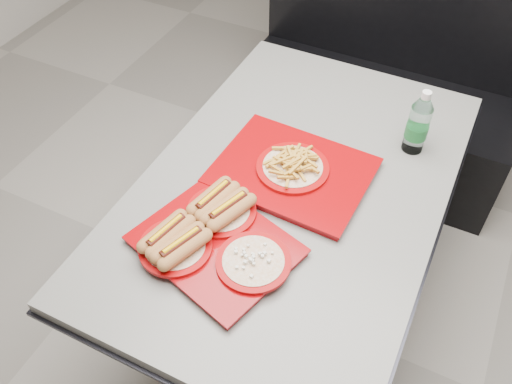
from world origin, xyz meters
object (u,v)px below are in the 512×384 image
at_px(diner_table, 291,218).
at_px(tray_near, 212,237).
at_px(booth_bench, 380,87).
at_px(tray_far, 293,169).
at_px(water_bottle, 418,125).

distance_m(diner_table, tray_near, 0.39).
distance_m(booth_bench, tray_far, 1.13).
bearing_deg(tray_near, diner_table, 70.56).
distance_m(tray_far, water_bottle, 0.43).
bearing_deg(booth_bench, water_bottle, -69.58).
bearing_deg(tray_near, tray_far, 75.17).
xyz_separation_m(tray_far, water_bottle, (0.31, 0.29, 0.07)).
bearing_deg(booth_bench, tray_far, -91.08).
bearing_deg(water_bottle, diner_table, -131.67).
xyz_separation_m(diner_table, tray_far, (-0.02, 0.03, 0.19)).
height_order(booth_bench, tray_near, booth_bench).
bearing_deg(water_bottle, booth_bench, 110.42).
xyz_separation_m(diner_table, booth_bench, (0.00, 1.09, -0.18)).
bearing_deg(diner_table, tray_far, 122.55).
bearing_deg(tray_near, booth_bench, 85.43).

